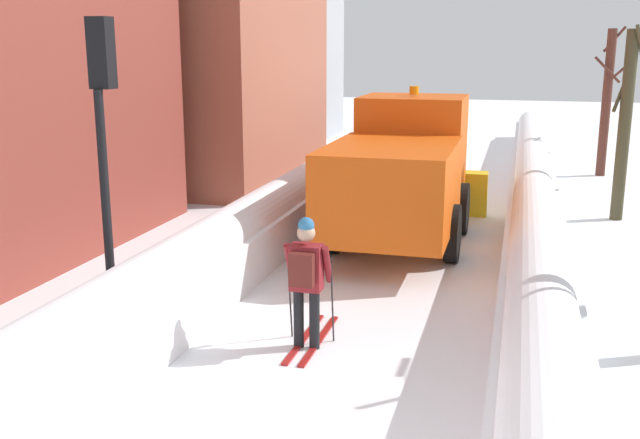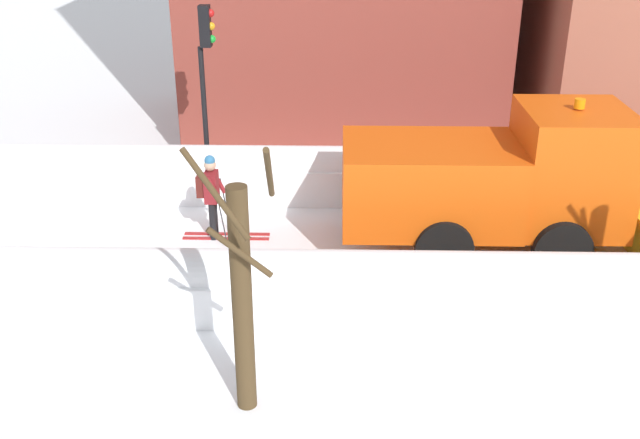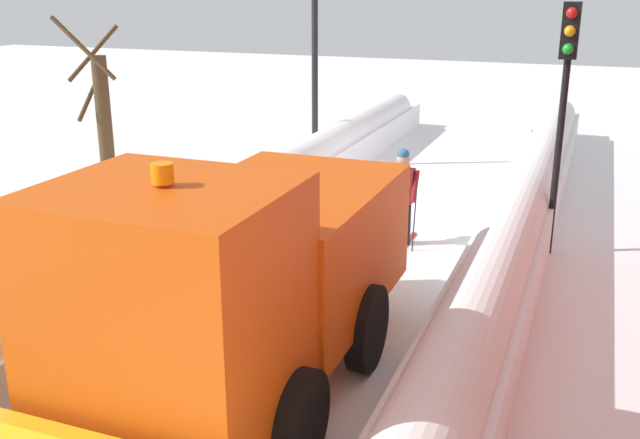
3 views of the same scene
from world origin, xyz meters
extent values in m
plane|color=white|center=(0.00, 10.00, 0.00)|extent=(80.00, 80.00, 0.00)
cube|color=white|center=(-2.54, 10.00, 0.42)|extent=(1.10, 36.00, 0.84)
cylinder|color=white|center=(-2.54, 10.00, 0.84)|extent=(0.90, 34.20, 0.90)
cube|color=white|center=(2.54, 10.00, 0.38)|extent=(1.10, 36.00, 0.76)
cylinder|color=white|center=(2.54, 10.00, 0.76)|extent=(0.90, 34.20, 0.90)
cube|color=#DB510F|center=(-0.10, 7.90, 1.40)|extent=(2.30, 3.40, 1.60)
cube|color=#DB510F|center=(-0.10, 10.60, 1.75)|extent=(2.20, 2.00, 2.30)
cube|color=black|center=(-0.10, 11.56, 2.26)|extent=(1.85, 0.06, 1.01)
cube|color=yellow|center=(-0.10, 11.95, 0.55)|extent=(3.20, 0.46, 1.13)
cylinder|color=orange|center=(-0.10, 10.60, 3.02)|extent=(0.20, 0.20, 0.18)
cylinder|color=black|center=(-1.25, 10.30, 0.55)|extent=(0.25, 1.10, 1.10)
cylinder|color=black|center=(1.05, 10.30, 0.55)|extent=(0.25, 1.10, 1.10)
cylinder|color=black|center=(-1.25, 8.10, 0.55)|extent=(0.25, 1.10, 1.10)
cylinder|color=black|center=(1.05, 8.10, 0.55)|extent=(0.25, 1.10, 1.10)
cylinder|color=black|center=(-0.57, 3.53, 0.41)|extent=(0.14, 0.14, 0.82)
cylinder|color=black|center=(-0.35, 3.53, 0.41)|extent=(0.14, 0.14, 0.82)
cube|color=maroon|center=(-0.46, 3.53, 1.13)|extent=(0.42, 0.26, 0.62)
cube|color=#591E19|center=(-0.46, 3.32, 1.16)|extent=(0.32, 0.16, 0.44)
sphere|color=tan|center=(-0.46, 3.53, 1.60)|extent=(0.24, 0.24, 0.24)
sphere|color=teal|center=(-0.46, 3.53, 1.70)|extent=(0.22, 0.22, 0.22)
cylinder|color=maroon|center=(-0.72, 3.63, 1.16)|extent=(0.09, 0.33, 0.56)
cylinder|color=maroon|center=(-0.20, 3.63, 1.16)|extent=(0.09, 0.33, 0.56)
cube|color=maroon|center=(-0.57, 3.78, 0.01)|extent=(0.09, 1.80, 0.03)
cube|color=maroon|center=(-0.35, 3.78, 0.01)|extent=(0.09, 1.80, 0.03)
cylinder|color=#262628|center=(-0.76, 3.75, 0.60)|extent=(0.02, 0.19, 1.19)
cylinder|color=#262628|center=(-0.16, 3.75, 0.60)|extent=(0.02, 0.19, 1.19)
cylinder|color=black|center=(-3.05, 3.01, 1.72)|extent=(0.12, 0.12, 3.43)
cube|color=black|center=(-3.05, 3.15, 3.88)|extent=(0.28, 0.24, 0.90)
sphere|color=red|center=(-3.05, 3.28, 4.16)|extent=(0.18, 0.18, 0.18)
sphere|color=gold|center=(-3.05, 3.28, 3.88)|extent=(0.18, 0.18, 0.18)
sphere|color=green|center=(-3.05, 3.28, 3.60)|extent=(0.18, 0.18, 0.18)
cylinder|color=#3F3A25|center=(4.43, 12.57, 2.16)|extent=(0.28, 0.28, 4.32)
cylinder|color=#3F3A25|center=(4.59, 12.48, 3.97)|extent=(0.34, 0.51, 0.87)
cylinder|color=#3F3A25|center=(4.30, 12.68, 2.92)|extent=(0.37, 0.46, 0.89)
cylinder|color=#4F2A21|center=(4.63, 18.71, 2.22)|extent=(0.28, 0.28, 4.44)
cylinder|color=#4F2A21|center=(4.73, 18.90, 4.12)|extent=(0.61, 0.37, 0.79)
cylinder|color=#4F2A21|center=(4.97, 19.01, 3.16)|extent=(0.79, 1.10, 0.93)
cylinder|color=#4F2A21|center=(4.55, 18.46, 3.24)|extent=(0.78, 0.33, 0.80)
camera|label=1|loc=(2.15, -5.38, 4.00)|focal=41.35mm
camera|label=2|loc=(13.42, 6.05, 6.83)|focal=41.52mm
camera|label=3|loc=(-3.62, 15.85, 4.61)|focal=40.61mm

